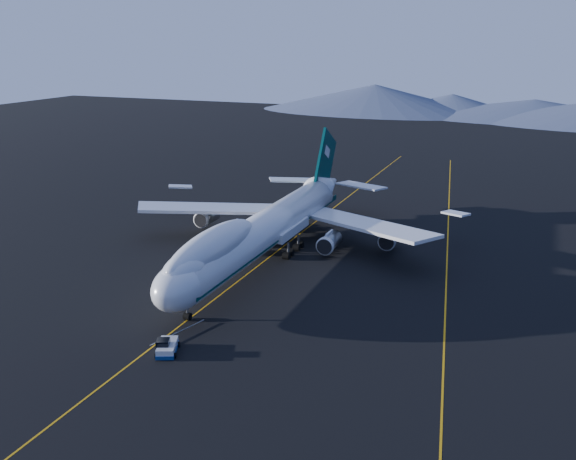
% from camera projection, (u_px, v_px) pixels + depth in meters
% --- Properties ---
extents(ground, '(500.00, 500.00, 0.00)m').
position_uv_depth(ground, '(265.00, 261.00, 112.69)').
color(ground, black).
rests_on(ground, ground).
extents(taxiway_line_main, '(0.25, 220.00, 0.01)m').
position_uv_depth(taxiway_line_main, '(265.00, 261.00, 112.68)').
color(taxiway_line_main, orange).
rests_on(taxiway_line_main, ground).
extents(taxiway_line_side, '(28.08, 198.09, 0.01)m').
position_uv_depth(taxiway_line_side, '(447.00, 264.00, 110.81)').
color(taxiway_line_side, orange).
rests_on(taxiway_line_side, ground).
extents(boeing_747, '(59.62, 72.43, 19.37)m').
position_uv_depth(boeing_747, '(265.00, 229.00, 111.03)').
color(boeing_747, silver).
rests_on(boeing_747, ground).
extents(pushback_tug, '(3.82, 5.02, 1.96)m').
position_uv_depth(pushback_tug, '(167.00, 348.00, 79.86)').
color(pushback_tug, silver).
rests_on(pushback_tug, ground).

